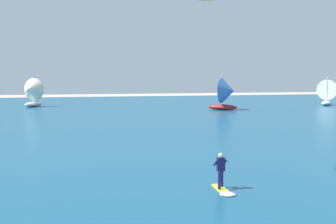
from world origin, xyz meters
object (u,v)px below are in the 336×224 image
at_px(kitesurfer, 222,177).
at_px(sailboat_heeled_over, 227,94).
at_px(sailboat_mid_right, 31,92).
at_px(sailboat_center_horizon, 328,92).

height_order(kitesurfer, sailboat_heeled_over, sailboat_heeled_over).
distance_m(kitesurfer, sailboat_mid_right, 53.06).
height_order(kitesurfer, sailboat_center_horizon, sailboat_center_horizon).
height_order(sailboat_heeled_over, sailboat_mid_right, sailboat_heeled_over).
distance_m(sailboat_center_horizon, sailboat_heeled_over, 21.71).
bearing_deg(sailboat_mid_right, kitesurfer, -73.77).
bearing_deg(sailboat_heeled_over, kitesurfer, -110.60).
distance_m(kitesurfer, sailboat_center_horizon, 57.09).
height_order(sailboat_center_horizon, sailboat_mid_right, sailboat_mid_right).
bearing_deg(kitesurfer, sailboat_heeled_over, 69.40).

